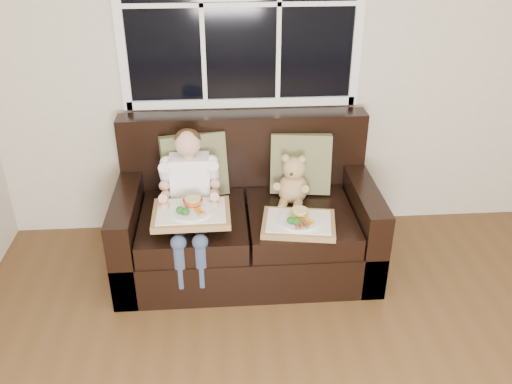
{
  "coord_description": "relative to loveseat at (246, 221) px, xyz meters",
  "views": [
    {
      "loc": [
        -0.68,
        -1.13,
        2.25
      ],
      "look_at": [
        -0.47,
        1.85,
        0.62
      ],
      "focal_mm": 38.0,
      "sensor_mm": 36.0,
      "label": 1
    }
  ],
  "objects": [
    {
      "name": "pillow_left",
      "position": [
        -0.34,
        0.15,
        0.36
      ],
      "size": [
        0.46,
        0.29,
        0.44
      ],
      "rotation": [
        -0.21,
        0.0,
        0.23
      ],
      "color": "#686640",
      "rests_on": "loveseat"
    },
    {
      "name": "tray_left",
      "position": [
        -0.35,
        -0.31,
        0.27
      ],
      "size": [
        0.47,
        0.36,
        0.11
      ],
      "rotation": [
        0.0,
        0.0,
        0.01
      ],
      "color": "olive",
      "rests_on": "child"
    },
    {
      "name": "teddy_bear",
      "position": [
        0.31,
        -0.01,
        0.28
      ],
      "size": [
        0.24,
        0.29,
        0.36
      ],
      "rotation": [
        0.0,
        0.0,
        -0.27
      ],
      "color": "tan",
      "rests_on": "loveseat"
    },
    {
      "name": "room_walls",
      "position": [
        0.52,
        -2.02,
        1.28
      ],
      "size": [
        4.52,
        5.02,
        2.71
      ],
      "color": "beige",
      "rests_on": "ground"
    },
    {
      "name": "window_back",
      "position": [
        0.0,
        0.46,
        1.34
      ],
      "size": [
        1.62,
        0.04,
        1.37
      ],
      "color": "black",
      "rests_on": "room_walls"
    },
    {
      "name": "loveseat",
      "position": [
        0.0,
        0.0,
        0.0
      ],
      "size": [
        1.7,
        0.92,
        0.96
      ],
      "color": "black",
      "rests_on": "ground"
    },
    {
      "name": "pillow_right",
      "position": [
        0.38,
        0.15,
        0.35
      ],
      "size": [
        0.43,
        0.24,
        0.42
      ],
      "rotation": [
        -0.21,
        0.0,
        -0.13
      ],
      "color": "#686640",
      "rests_on": "loveseat"
    },
    {
      "name": "child",
      "position": [
        -0.36,
        -0.12,
        0.33
      ],
      "size": [
        0.37,
        0.59,
        0.83
      ],
      "color": "white",
      "rests_on": "loveseat"
    },
    {
      "name": "tray_right",
      "position": [
        0.31,
        -0.32,
        0.17
      ],
      "size": [
        0.5,
        0.41,
        0.1
      ],
      "rotation": [
        0.0,
        0.0,
        -0.16
      ],
      "color": "olive",
      "rests_on": "loveseat"
    }
  ]
}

